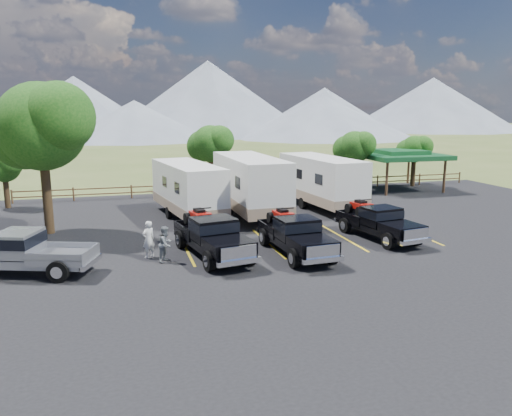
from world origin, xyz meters
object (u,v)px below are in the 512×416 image
object	(u,v)px
rig_right	(378,221)
trailer_center	(250,185)
pavilion	(399,155)
person_b	(166,244)
tree_big_nw	(40,127)
person_a	(149,239)
trailer_left	(188,190)
rig_center	(295,234)
trailer_right	(321,182)
rig_left	(212,235)
pickup_silver	(23,252)

from	to	relation	value
rig_right	trailer_center	distance (m)	8.48
pavilion	person_b	distance (m)	24.95
tree_big_nw	person_a	bearing A→B (deg)	-50.81
trailer_left	rig_right	bearing A→B (deg)	-50.14
rig_center	trailer_right	distance (m)	10.69
rig_right	person_b	world-z (taller)	rig_right
person_b	person_a	bearing A→B (deg)	75.56
rig_left	person_a	bearing A→B (deg)	160.13
tree_big_nw	trailer_left	distance (m)	8.71
rig_right	person_a	distance (m)	11.36
pickup_silver	person_a	distance (m)	5.02
rig_left	person_a	size ratio (longest dim) A/B	3.72
rig_right	trailer_left	distance (m)	11.29
tree_big_nw	rig_right	distance (m)	17.74
tree_big_nw	pavilion	xyz separation A→B (m)	(25.55, 7.97, -2.81)
trailer_right	person_b	world-z (taller)	trailer_right
tree_big_nw	rig_left	distance (m)	10.88
tree_big_nw	trailer_right	size ratio (longest dim) A/B	0.81
tree_big_nw	rig_center	xyz separation A→B (m)	(11.21, -7.02, -4.65)
rig_right	trailer_center	xyz separation A→B (m)	(-4.83, 6.90, 1.01)
trailer_left	person_a	distance (m)	8.17
trailer_center	person_b	xyz separation A→B (m)	(-5.86, -7.98, -1.11)
pickup_silver	person_b	bearing A→B (deg)	110.36
tree_big_nw	rig_center	bearing A→B (deg)	-32.05
trailer_left	person_b	bearing A→B (deg)	-113.81
tree_big_nw	trailer_right	xyz separation A→B (m)	(16.39, 2.29, -3.80)
rig_left	rig_right	size ratio (longest dim) A/B	1.08
rig_left	trailer_center	size ratio (longest dim) A/B	0.59
rig_left	person_b	size ratio (longest dim) A/B	3.93
trailer_left	pickup_silver	xyz separation A→B (m)	(-7.76, -8.52, -0.81)
rig_left	person_b	distance (m)	2.10
rig_left	pickup_silver	bearing A→B (deg)	172.97
tree_big_nw	pickup_silver	distance (m)	8.24
trailer_left	pickup_silver	size ratio (longest dim) A/B	1.56
trailer_right	rig_left	bearing A→B (deg)	-141.65
rig_center	trailer_right	bearing A→B (deg)	57.50
trailer_center	pickup_silver	distance (m)	14.06
rig_center	person_b	size ratio (longest dim) A/B	3.69
tree_big_nw	rig_center	distance (m)	14.02
rig_center	rig_right	distance (m)	5.15
tree_big_nw	pavilion	world-z (taller)	tree_big_nw
pavilion	rig_center	distance (m)	20.83
tree_big_nw	trailer_right	distance (m)	16.98
rig_left	rig_right	world-z (taller)	rig_left
rig_left	rig_center	bearing A→B (deg)	-20.82
pavilion	trailer_right	bearing A→B (deg)	-148.17
trailer_right	rig_center	bearing A→B (deg)	-125.03
rig_right	person_a	xyz separation A→B (m)	(-11.36, -0.27, -0.06)
rig_left	rig_center	distance (m)	3.74
trailer_left	person_a	xyz separation A→B (m)	(-2.82, -7.61, -0.88)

